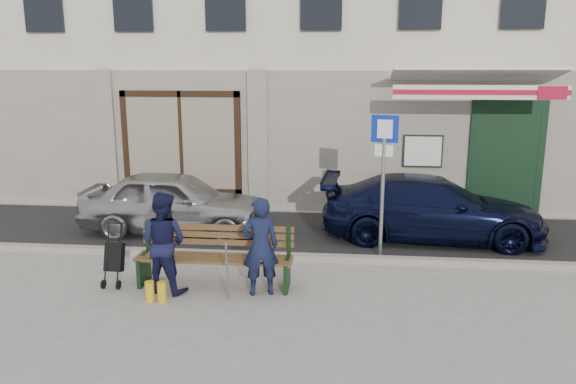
# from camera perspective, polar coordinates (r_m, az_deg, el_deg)

# --- Properties ---
(ground) EXTENTS (80.00, 80.00, 0.00)m
(ground) POSITION_cam_1_polar(r_m,az_deg,el_deg) (8.44, 1.44, -10.47)
(ground) COLOR #9E9991
(ground) RESTS_ON ground
(asphalt_lane) EXTENTS (60.00, 3.20, 0.01)m
(asphalt_lane) POSITION_cam_1_polar(r_m,az_deg,el_deg) (11.35, 2.68, -4.24)
(asphalt_lane) COLOR #282828
(asphalt_lane) RESTS_ON ground
(curb) EXTENTS (60.00, 0.18, 0.12)m
(curb) POSITION_cam_1_polar(r_m,az_deg,el_deg) (9.81, 2.14, -6.68)
(curb) COLOR #9E9384
(curb) RESTS_ON ground
(building) EXTENTS (20.00, 8.27, 10.00)m
(building) POSITION_cam_1_polar(r_m,az_deg,el_deg) (16.27, 4.05, 18.62)
(building) COLOR beige
(building) RESTS_ON ground
(car_silver) EXTENTS (3.73, 1.55, 1.26)m
(car_silver) POSITION_cam_1_polar(r_m,az_deg,el_deg) (11.51, -11.47, -1.01)
(car_silver) COLOR #ADACB1
(car_silver) RESTS_ON ground
(car_navy) EXTENTS (4.34, 1.97, 1.23)m
(car_navy) POSITION_cam_1_polar(r_m,az_deg,el_deg) (11.21, 14.41, -1.62)
(car_navy) COLOR black
(car_navy) RESTS_ON ground
(parking_sign) EXTENTS (0.46, 0.15, 2.50)m
(parking_sign) POSITION_cam_1_polar(r_m,az_deg,el_deg) (9.79, 9.67, 2.79)
(parking_sign) COLOR gray
(parking_sign) RESTS_ON ground
(bench) EXTENTS (2.40, 1.17, 0.98)m
(bench) POSITION_cam_1_polar(r_m,az_deg,el_deg) (8.71, -7.79, -6.60)
(bench) COLOR brown
(bench) RESTS_ON ground
(man) EXTENTS (0.62, 0.49, 1.48)m
(man) POSITION_cam_1_polar(r_m,az_deg,el_deg) (8.25, -2.83, -5.55)
(man) COLOR #131834
(man) RESTS_ON ground
(woman) EXTENTS (0.87, 0.75, 1.53)m
(woman) POSITION_cam_1_polar(r_m,az_deg,el_deg) (8.55, -12.54, -4.99)
(woman) COLOR #121433
(woman) RESTS_ON ground
(stroller) EXTENTS (0.29, 0.41, 0.96)m
(stroller) POSITION_cam_1_polar(r_m,az_deg,el_deg) (9.10, -17.24, -6.44)
(stroller) COLOR black
(stroller) RESTS_ON ground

